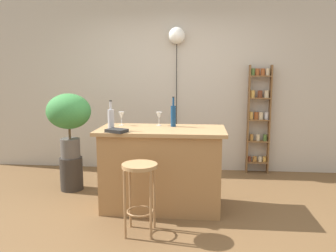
{
  "coord_description": "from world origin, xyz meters",
  "views": [
    {
      "loc": [
        0.42,
        -3.46,
        1.56
      ],
      "look_at": [
        0.05,
        0.55,
        0.92
      ],
      "focal_mm": 36.25,
      "sensor_mm": 36.0,
      "label": 1
    }
  ],
  "objects_px": {
    "bottle_olive_oil": "(111,119)",
    "wine_glass_left": "(121,116)",
    "cookbook": "(117,131)",
    "plant_stool": "(72,173)",
    "bar_stool": "(140,182)",
    "potted_plant": "(69,115)",
    "pendant_globe_light": "(177,37)",
    "spice_shelf": "(259,116)",
    "wine_glass_center": "(159,116)",
    "bottle_wine_red": "(173,115)"
  },
  "relations": [
    {
      "from": "potted_plant",
      "to": "cookbook",
      "type": "height_order",
      "value": "potted_plant"
    },
    {
      "from": "pendant_globe_light",
      "to": "wine_glass_left",
      "type": "bearing_deg",
      "value": -112.9
    },
    {
      "from": "spice_shelf",
      "to": "potted_plant",
      "type": "relative_size",
      "value": 1.97
    },
    {
      "from": "bottle_olive_oil",
      "to": "wine_glass_left",
      "type": "xyz_separation_m",
      "value": [
        0.03,
        0.36,
        -0.01
      ]
    },
    {
      "from": "bar_stool",
      "to": "potted_plant",
      "type": "distance_m",
      "value": 1.7
    },
    {
      "from": "spice_shelf",
      "to": "pendant_globe_light",
      "type": "distance_m",
      "value": 1.75
    },
    {
      "from": "wine_glass_center",
      "to": "pendant_globe_light",
      "type": "bearing_deg",
      "value": 84.83
    },
    {
      "from": "cookbook",
      "to": "pendant_globe_light",
      "type": "relative_size",
      "value": 0.09
    },
    {
      "from": "wine_glass_center",
      "to": "pendant_globe_light",
      "type": "relative_size",
      "value": 0.07
    },
    {
      "from": "spice_shelf",
      "to": "cookbook",
      "type": "relative_size",
      "value": 7.97
    },
    {
      "from": "spice_shelf",
      "to": "bottle_olive_oil",
      "type": "bearing_deg",
      "value": -138.03
    },
    {
      "from": "spice_shelf",
      "to": "bottle_wine_red",
      "type": "distance_m",
      "value": 1.83
    },
    {
      "from": "bottle_olive_oil",
      "to": "pendant_globe_light",
      "type": "bearing_deg",
      "value": 70.6
    },
    {
      "from": "bar_stool",
      "to": "cookbook",
      "type": "bearing_deg",
      "value": 128.66
    },
    {
      "from": "bottle_olive_oil",
      "to": "bottle_wine_red",
      "type": "distance_m",
      "value": 0.74
    },
    {
      "from": "potted_plant",
      "to": "cookbook",
      "type": "xyz_separation_m",
      "value": [
        0.83,
        -0.77,
        -0.06
      ]
    },
    {
      "from": "bottle_olive_oil",
      "to": "wine_glass_left",
      "type": "distance_m",
      "value": 0.36
    },
    {
      "from": "potted_plant",
      "to": "spice_shelf",
      "type": "bearing_deg",
      "value": 21.5
    },
    {
      "from": "bar_stool",
      "to": "potted_plant",
      "type": "bearing_deg",
      "value": 134.41
    },
    {
      "from": "spice_shelf",
      "to": "wine_glass_center",
      "type": "height_order",
      "value": "spice_shelf"
    },
    {
      "from": "bar_stool",
      "to": "pendant_globe_light",
      "type": "distance_m",
      "value": 2.72
    },
    {
      "from": "plant_stool",
      "to": "wine_glass_center",
      "type": "bearing_deg",
      "value": -12.46
    },
    {
      "from": "bottle_olive_oil",
      "to": "bottle_wine_red",
      "type": "bearing_deg",
      "value": 26.45
    },
    {
      "from": "bar_stool",
      "to": "bottle_wine_red",
      "type": "xyz_separation_m",
      "value": [
        0.26,
        0.83,
        0.55
      ]
    },
    {
      "from": "wine_glass_center",
      "to": "pendant_globe_light",
      "type": "xyz_separation_m",
      "value": [
        0.12,
        1.32,
        1.05
      ]
    },
    {
      "from": "wine_glass_center",
      "to": "cookbook",
      "type": "bearing_deg",
      "value": -128.12
    },
    {
      "from": "cookbook",
      "to": "pendant_globe_light",
      "type": "distance_m",
      "value": 2.21
    },
    {
      "from": "potted_plant",
      "to": "bottle_olive_oil",
      "type": "height_order",
      "value": "potted_plant"
    },
    {
      "from": "plant_stool",
      "to": "wine_glass_center",
      "type": "height_order",
      "value": "wine_glass_center"
    },
    {
      "from": "wine_glass_left",
      "to": "pendant_globe_light",
      "type": "bearing_deg",
      "value": 67.1
    },
    {
      "from": "bottle_wine_red",
      "to": "wine_glass_left",
      "type": "xyz_separation_m",
      "value": [
        -0.63,
        0.03,
        -0.02
      ]
    },
    {
      "from": "wine_glass_center",
      "to": "potted_plant",
      "type": "bearing_deg",
      "value": 167.54
    },
    {
      "from": "spice_shelf",
      "to": "wine_glass_left",
      "type": "relative_size",
      "value": 10.21
    },
    {
      "from": "bottle_wine_red",
      "to": "pendant_globe_light",
      "type": "distance_m",
      "value": 1.73
    },
    {
      "from": "wine_glass_left",
      "to": "plant_stool",
      "type": "bearing_deg",
      "value": 158.85
    },
    {
      "from": "cookbook",
      "to": "pendant_globe_light",
      "type": "height_order",
      "value": "pendant_globe_light"
    },
    {
      "from": "bar_stool",
      "to": "cookbook",
      "type": "height_order",
      "value": "cookbook"
    },
    {
      "from": "wine_glass_center",
      "to": "pendant_globe_light",
      "type": "distance_m",
      "value": 1.69
    },
    {
      "from": "bar_stool",
      "to": "cookbook",
      "type": "xyz_separation_m",
      "value": [
        -0.31,
        0.39,
        0.43
      ]
    },
    {
      "from": "spice_shelf",
      "to": "bottle_olive_oil",
      "type": "relative_size",
      "value": 5.07
    },
    {
      "from": "cookbook",
      "to": "plant_stool",
      "type": "bearing_deg",
      "value": 160.38
    },
    {
      "from": "bar_stool",
      "to": "cookbook",
      "type": "distance_m",
      "value": 0.66
    },
    {
      "from": "potted_plant",
      "to": "bottle_wine_red",
      "type": "xyz_separation_m",
      "value": [
        1.39,
        -0.33,
        0.06
      ]
    },
    {
      "from": "potted_plant",
      "to": "wine_glass_center",
      "type": "xyz_separation_m",
      "value": [
        1.22,
        -0.27,
        0.04
      ]
    },
    {
      "from": "plant_stool",
      "to": "cookbook",
      "type": "bearing_deg",
      "value": -43.05
    },
    {
      "from": "bottle_olive_oil",
      "to": "cookbook",
      "type": "xyz_separation_m",
      "value": [
        0.09,
        -0.11,
        -0.11
      ]
    },
    {
      "from": "bar_stool",
      "to": "spice_shelf",
      "type": "relative_size",
      "value": 0.42
    },
    {
      "from": "bar_stool",
      "to": "bottle_wine_red",
      "type": "height_order",
      "value": "bottle_wine_red"
    },
    {
      "from": "bottle_wine_red",
      "to": "cookbook",
      "type": "relative_size",
      "value": 1.68
    },
    {
      "from": "bottle_wine_red",
      "to": "wine_glass_center",
      "type": "height_order",
      "value": "bottle_wine_red"
    }
  ]
}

